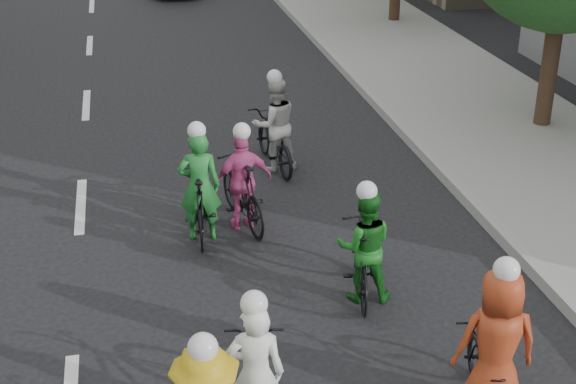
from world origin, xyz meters
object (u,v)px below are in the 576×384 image
object	(u,v)px
cyclist_1	(492,358)
cyclist_2	(200,197)
cyclist_6	(363,253)
cyclist_4	(243,187)
cyclist_5	(274,134)

from	to	relation	value
cyclist_1	cyclist_2	bearing A→B (deg)	-51.02
cyclist_6	cyclist_2	bearing A→B (deg)	-35.92
cyclist_4	cyclist_5	distance (m)	2.22
cyclist_4	cyclist_6	distance (m)	2.55
cyclist_2	cyclist_6	xyz separation A→B (m)	(1.84, -2.04, -0.01)
cyclist_5	cyclist_4	bearing A→B (deg)	59.50
cyclist_4	cyclist_6	xyz separation A→B (m)	(1.18, -2.26, -0.00)
cyclist_2	cyclist_4	world-z (taller)	cyclist_2
cyclist_2	cyclist_5	world-z (taller)	cyclist_2
cyclist_2	cyclist_4	size ratio (longest dim) A/B	0.99
cyclist_5	cyclist_6	distance (m)	4.31
cyclist_2	cyclist_5	bearing A→B (deg)	-119.25
cyclist_4	cyclist_5	size ratio (longest dim) A/B	0.97
cyclist_4	cyclist_1	bearing A→B (deg)	100.40
cyclist_5	cyclist_6	bearing A→B (deg)	86.76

